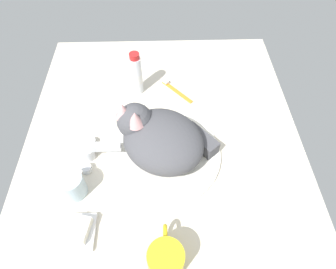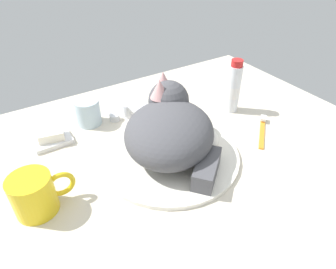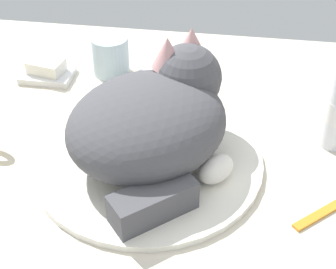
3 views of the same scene
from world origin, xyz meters
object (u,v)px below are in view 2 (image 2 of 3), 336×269
toothpaste_bottle (234,88)px  toothbrush (262,130)px  soap_bar (51,135)px  coffee_mug (35,195)px  rinse_cup (88,112)px  cat (170,127)px  faucet (132,110)px

toothpaste_bottle → toothbrush: bearing=-91.3°
toothbrush → soap_bar: bearing=153.0°
toothbrush → coffee_mug: bearing=175.6°
coffee_mug → toothbrush: bearing=-4.4°
rinse_cup → cat: bearing=-61.8°
cat → rinse_cup: cat is taller
soap_bar → toothpaste_bottle: bearing=-13.7°
coffee_mug → rinse_cup: coffee_mug is taller
toothpaste_bottle → toothbrush: size_ratio=1.38×
rinse_cup → soap_bar: (-10.95, -3.47, -1.17)cm
toothpaste_bottle → faucet: bearing=156.6°
cat → toothbrush: (25.20, -5.64, -6.86)cm
coffee_mug → toothbrush: size_ratio=1.07×
coffee_mug → soap_bar: coffee_mug is taller
cat → toothbrush: 26.72cm
faucet → soap_bar: (-21.95, 0.37, -0.25)cm
faucet → toothpaste_bottle: toothpaste_bottle is taller
coffee_mug → rinse_cup: bearing=51.8°
toothpaste_bottle → toothbrush: 14.40cm
soap_bar → rinse_cup: bearing=17.6°
coffee_mug → toothpaste_bottle: (56.11, 8.44, 3.15)cm
coffee_mug → toothbrush: coffee_mug is taller
rinse_cup → toothpaste_bottle: toothpaste_bottle is taller
cat → toothbrush: bearing=-12.6°
toothpaste_bottle → soap_bar: bearing=166.3°
cat → coffee_mug: size_ratio=2.60×
faucet → cat: size_ratio=0.39×
cat → soap_bar: cat is taller
cat → soap_bar: bearing=140.5°
coffee_mug → soap_bar: (7.69, 20.24, -1.74)cm
coffee_mug → rinse_cup: (18.64, 23.71, -0.58)cm
cat → coffee_mug: 30.83cm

